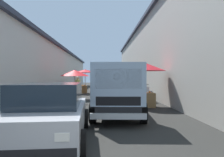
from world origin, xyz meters
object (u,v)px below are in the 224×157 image
Objects in this scene: delivery_truck at (118,92)px; plastic_stool at (137,95)px; fruit_stall_near_right at (146,73)px; fruit_stall_mid_lane at (75,77)px; hatchback_car at (49,112)px; parked_scooter at (149,95)px; vendor_in_shade at (140,87)px; fruit_stall_far_right at (85,75)px; vendor_by_crates at (78,87)px.

plastic_stool is (7.02, -1.78, -0.71)m from delivery_truck.
fruit_stall_near_right is 4.01m from delivery_truck.
delivery_truck is (-7.53, -2.65, -0.58)m from fruit_stall_mid_lane.
hatchback_car is at bearing 159.04° from plastic_stool.
hatchback_car reaches higher than parked_scooter.
fruit_stall_near_right is 0.61× the size of hatchback_car.
vendor_in_shade is at bearing -2.27° from fruit_stall_near_right.
fruit_stall_far_right reaches higher than parked_scooter.
vendor_in_shade is (2.66, -0.11, -0.87)m from fruit_stall_near_right.
vendor_by_crates reaches higher than parked_scooter.
vendor_by_crates is at bearing 21.78° from delivery_truck.
fruit_stall_far_right is at bearing 1.70° from vendor_by_crates.
vendor_by_crates is 4.31m from plastic_stool.
vendor_in_shade is at bearing -147.84° from fruit_stall_far_right.
delivery_truck is at bearing -169.49° from fruit_stall_far_right.
plastic_stool is (-5.98, -4.20, -1.50)m from fruit_stall_far_right.
vendor_in_shade is 3.72× the size of plastic_stool.
fruit_stall_mid_lane reaches higher than hatchback_car.
vendor_in_shade is 1.05m from plastic_stool.
plastic_stool is at bearing -0.12° from fruit_stall_near_right.
fruit_stall_far_right is 7.46m from plastic_stool.
plastic_stool is (9.65, -3.70, -0.41)m from hatchback_car.
fruit_stall_near_right is 5.98m from fruit_stall_mid_lane.
hatchback_car is at bearing -178.03° from vendor_by_crates.
parked_scooter is (-0.56, -0.49, -0.48)m from vendor_in_shade.
delivery_truck is 3.04× the size of vendor_by_crates.
fruit_stall_mid_lane reaches higher than delivery_truck.
fruit_stall_near_right reaches higher than fruit_stall_mid_lane.
parked_scooter reaches higher than plastic_stool.
delivery_truck reaches higher than parked_scooter.
parked_scooter is at bearing -15.68° from fruit_stall_near_right.
plastic_stool is at bearing -68.81° from vendor_by_crates.
vendor_by_crates is (-2.05, -0.46, -0.66)m from fruit_stall_mid_lane.
plastic_stool is (1.54, -3.97, -0.63)m from vendor_by_crates.
fruit_stall_near_right is at bearing -26.80° from delivery_truck.
fruit_stall_mid_lane is (4.02, 4.43, -0.18)m from fruit_stall_near_right.
vendor_in_shade reaches higher than parked_scooter.
fruit_stall_far_right is at bearing 23.82° from fruit_stall_near_right.
fruit_stall_near_right is 3.81m from plastic_stool.
hatchback_car is 9.59m from vendor_in_shade.
vendor_in_shade reaches higher than plastic_stool.
hatchback_car is 9.20× the size of plastic_stool.
delivery_truck is 11.53× the size of plastic_stool.
fruit_stall_near_right is at bearing 179.88° from plastic_stool.
hatchback_car is at bearing 156.68° from vendor_in_shade.
fruit_stall_near_right is 5.60× the size of plastic_stool.
vendor_by_crates is 1.02× the size of vendor_in_shade.
fruit_stall_far_right is 15.68m from hatchback_car.
fruit_stall_near_right is 4.51m from vendor_by_crates.
delivery_truck is at bearing -158.22° from vendor_by_crates.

